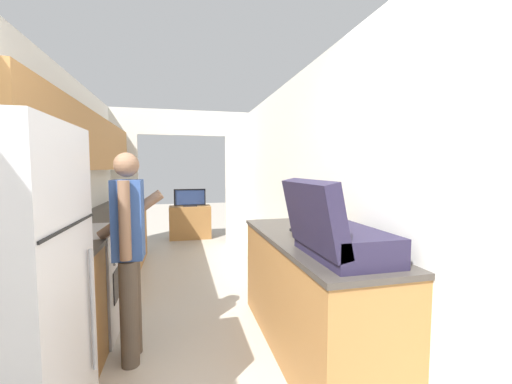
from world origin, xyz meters
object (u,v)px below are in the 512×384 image
at_px(range_oven, 81,281).
at_px(suitcase, 333,233).
at_px(television, 190,198).
at_px(person, 129,251).
at_px(tv_cabinet, 190,222).
at_px(book_stack, 310,232).

xyz_separation_m(range_oven, suitcase, (1.77, -1.26, 0.60)).
height_order(range_oven, suitcase, suitcase).
xyz_separation_m(suitcase, television, (-0.72, 4.81, -0.22)).
relative_size(person, suitcase, 2.31).
relative_size(suitcase, tv_cabinet, 0.82).
bearing_deg(book_stack, tv_cabinet, 100.93).
height_order(range_oven, television, range_oven).
xyz_separation_m(suitcase, tv_cabinet, (-0.72, 4.85, -0.73)).
relative_size(range_oven, person, 0.67).
bearing_deg(person, television, -7.78).
bearing_deg(suitcase, person, 150.33).
distance_m(person, book_stack, 1.40).
bearing_deg(book_stack, suitcase, -99.76).
bearing_deg(television, person, -97.93).
height_order(range_oven, tv_cabinet, range_oven).
xyz_separation_m(suitcase, book_stack, (0.10, 0.59, -0.12)).
bearing_deg(tv_cabinet, book_stack, -79.07).
bearing_deg(tv_cabinet, person, -97.85).
relative_size(book_stack, tv_cabinet, 0.38).
bearing_deg(television, book_stack, -78.97).
xyz_separation_m(person, suitcase, (1.29, -0.73, 0.22)).
bearing_deg(range_oven, suitcase, -35.32).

